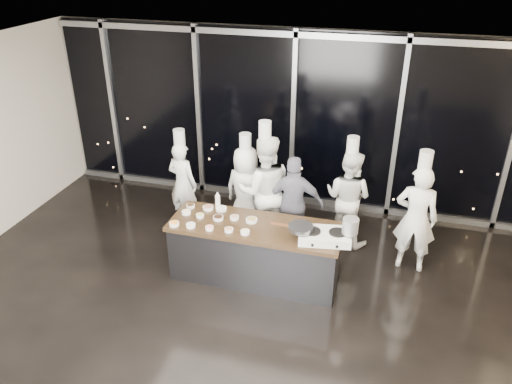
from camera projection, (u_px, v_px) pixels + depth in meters
The scene contains 15 objects.
ground at pixel (237, 316), 6.71m from camera, with size 9.00×9.00×0.00m, color black.
room_shell at pixel (248, 165), 5.63m from camera, with size 9.02×7.02×3.21m.
window_wall at pixel (294, 121), 8.90m from camera, with size 8.90×0.11×3.20m.
demo_counter at pixel (255, 251), 7.27m from camera, with size 2.46×0.86×0.90m.
stove at pixel (324, 236), 6.69m from camera, with size 0.75×0.53×0.14m.
frying_pan at pixel (300, 228), 6.68m from camera, with size 0.61×0.39×0.06m.
stock_pot at pixel (350, 226), 6.57m from camera, with size 0.21×0.21×0.21m, color silver.
prep_bowls at pixel (214, 218), 7.19m from camera, with size 1.18×0.74×0.05m.
squeeze_bottle at pixel (218, 200), 7.45m from camera, with size 0.07×0.07×0.27m.
chef_far_left at pixel (183, 182), 8.54m from camera, with size 0.62×0.47×1.74m.
chef_left at pixel (246, 190), 8.26m from camera, with size 0.85×0.64×1.78m.
chef_center at pixel (264, 190), 7.94m from camera, with size 1.09×0.96×2.09m.
guest at pixel (294, 204), 7.82m from camera, with size 0.98×0.52×1.59m.
chef_right at pixel (348, 197), 8.00m from camera, with size 0.94×0.84×1.84m.
chef_side at pixel (416, 218), 7.31m from camera, with size 0.65×0.45×1.93m.
Camera 1 is at (1.64, -4.92, 4.57)m, focal length 35.00 mm.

